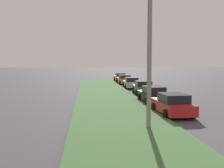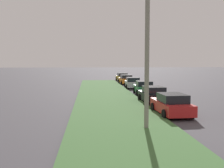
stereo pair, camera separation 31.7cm
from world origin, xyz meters
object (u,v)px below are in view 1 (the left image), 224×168
Objects in this scene: parked_car_black at (153,95)px; streetlight at (156,47)px; parked_car_silver at (131,83)px; parked_car_orange at (124,79)px; parked_car_red at (173,104)px; parked_car_yellow at (120,77)px; parked_car_green at (143,88)px.

streetlight is at bearing 164.54° from parked_car_black.
parked_car_silver is 1.00× the size of parked_car_orange.
parked_car_yellow is at bearing -2.92° from parked_car_red.
parked_car_orange is at bearing -2.67° from parked_car_black.
parked_car_green is at bearing -176.16° from parked_car_silver.
parked_car_red and parked_car_black have the same top height.
streetlight reaches higher than parked_car_orange.
parked_car_green is 1.00× the size of parked_car_orange.
parked_car_red is 5.64m from streetlight.
streetlight is (-3.68, 2.20, 3.67)m from parked_car_red.
parked_car_orange is (25.33, -0.34, 0.00)m from parked_car_red.
parked_car_black is at bearing 178.38° from parked_car_green.
parked_car_green and parked_car_silver have the same top height.
parked_car_black is 0.99× the size of parked_car_silver.
parked_car_red is 11.80m from parked_car_green.
parked_car_black is at bearing -13.73° from streetlight.
parked_car_red is at bearing 178.20° from parked_car_black.
parked_car_green is (6.45, -0.49, 0.00)m from parked_car_black.
parked_car_black and parked_car_yellow have the same top height.
parked_car_orange is at bearing -2.67° from parked_car_red.
parked_car_yellow is 36.08m from streetlight.
parked_car_green is at bearing -6.09° from parked_car_black.
parked_car_green is (11.79, -0.50, 0.00)m from parked_car_red.
parked_car_green is at bearing -9.89° from streetlight.
parked_car_black is 9.99m from streetlight.
parked_car_orange is 29.35m from streetlight.
parked_car_green and parked_car_yellow have the same top height.
streetlight is (-9.02, 2.20, 3.67)m from parked_car_black.
parked_car_silver is 1.00× the size of parked_car_yellow.
parked_car_silver and parked_car_orange have the same top height.
parked_car_silver is (18.59, -0.35, 0.00)m from parked_car_red.
parked_car_red is 5.34m from parked_car_black.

